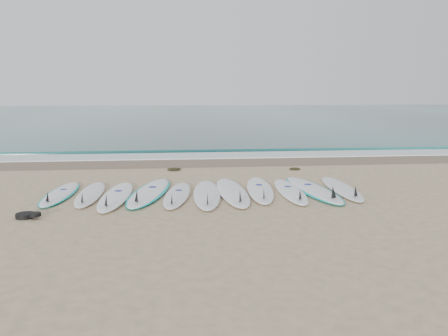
{
  "coord_description": "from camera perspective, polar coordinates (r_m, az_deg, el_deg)",
  "views": [
    {
      "loc": [
        -0.51,
        -9.2,
        2.18
      ],
      "look_at": [
        0.51,
        0.89,
        0.4
      ],
      "focal_mm": 35.0,
      "sensor_mm": 36.0,
      "label": 1
    }
  ],
  "objects": [
    {
      "name": "ground",
      "position": [
        9.46,
        -2.54,
        -3.37
      ],
      "size": [
        120.0,
        120.0,
        0.0
      ],
      "primitive_type": "plane",
      "color": "tan"
    },
    {
      "name": "ocean",
      "position": [
        41.75,
        -5.13,
        6.96
      ],
      "size": [
        120.0,
        55.0,
        0.03
      ],
      "primitive_type": "cube",
      "color": "#1C5756",
      "rests_on": "ground"
    },
    {
      "name": "wet_sand_band",
      "position": [
        13.48,
        -3.54,
        0.66
      ],
      "size": [
        120.0,
        1.8,
        0.01
      ],
      "primitive_type": "cube",
      "color": "#735F4C",
      "rests_on": "ground"
    },
    {
      "name": "foam_band",
      "position": [
        14.86,
        -3.76,
        1.59
      ],
      "size": [
        120.0,
        1.4,
        0.04
      ],
      "primitive_type": "cube",
      "color": "silver",
      "rests_on": "ground"
    },
    {
      "name": "wave_crest",
      "position": [
        16.34,
        -3.96,
        2.45
      ],
      "size": [
        120.0,
        1.0,
        0.1
      ],
      "primitive_type": "cube",
      "color": "#1C5756",
      "rests_on": "ground"
    },
    {
      "name": "surfboard_0",
      "position": [
        9.9,
        -20.64,
        -3.16
      ],
      "size": [
        0.6,
        2.34,
        0.3
      ],
      "rotation": [
        0.0,
        0.0,
        -0.02
      ],
      "color": "white",
      "rests_on": "ground"
    },
    {
      "name": "surfboard_1",
      "position": [
        9.62,
        -17.11,
        -3.27
      ],
      "size": [
        0.55,
        2.4,
        0.31
      ],
      "rotation": [
        0.0,
        0.0,
        0.02
      ],
      "color": "white",
      "rests_on": "ground"
    },
    {
      "name": "surfboard_2",
      "position": [
        9.27,
        -13.98,
        -3.57
      ],
      "size": [
        0.67,
        2.69,
        0.34
      ],
      "rotation": [
        0.0,
        0.0,
        -0.04
      ],
      "color": "white",
      "rests_on": "ground"
    },
    {
      "name": "surfboard_3",
      "position": [
        9.5,
        -9.75,
        -3.12
      ],
      "size": [
        1.16,
        2.91,
        0.36
      ],
      "rotation": [
        0.0,
        0.0,
        -0.17
      ],
      "color": "white",
      "rests_on": "ground"
    },
    {
      "name": "surfboard_4",
      "position": [
        9.18,
        -6.15,
        -3.5
      ],
      "size": [
        0.77,
        2.45,
        0.31
      ],
      "rotation": [
        0.0,
        0.0,
        -0.11
      ],
      "color": "white",
      "rests_on": "ground"
    },
    {
      "name": "surfboard_5",
      "position": [
        9.18,
        -2.26,
        -3.4
      ],
      "size": [
        0.7,
        2.76,
        0.35
      ],
      "rotation": [
        0.0,
        0.0,
        -0.05
      ],
      "color": "white",
      "rests_on": "ground"
    },
    {
      "name": "surfboard_6",
      "position": [
        9.37,
        1.15,
        -3.1
      ],
      "size": [
        0.67,
        2.88,
        0.37
      ],
      "rotation": [
        0.0,
        0.0,
        0.03
      ],
      "color": "white",
      "rests_on": "ground"
    },
    {
      "name": "surfboard_7",
      "position": [
        9.62,
        4.75,
        -2.81
      ],
      "size": [
        0.84,
        2.74,
        0.34
      ],
      "rotation": [
        0.0,
        0.0,
        -0.1
      ],
      "color": "white",
      "rests_on": "ground"
    },
    {
      "name": "surfboard_8",
      "position": [
        9.56,
        8.7,
        -2.99
      ],
      "size": [
        0.63,
        2.55,
        0.32
      ],
      "rotation": [
        0.0,
        0.0,
        -0.04
      ],
      "color": "white",
      "rests_on": "ground"
    },
    {
      "name": "surfboard_9",
      "position": [
        9.84,
        11.58,
        -2.73
      ],
      "size": [
        0.96,
        2.9,
        0.36
      ],
      "rotation": [
        0.0,
        0.0,
        0.1
      ],
      "color": "white",
      "rests_on": "ground"
    },
    {
      "name": "surfboard_10",
      "position": [
        10.07,
        15.17,
        -2.57
      ],
      "size": [
        0.69,
        2.61,
        0.33
      ],
      "rotation": [
        0.0,
        0.0,
        -0.06
      ],
      "color": "silver",
      "rests_on": "ground"
    },
    {
      "name": "seaweed_near",
      "position": [
        12.29,
        -6.57,
        -0.15
      ],
      "size": [
        0.38,
        0.29,
        0.07
      ],
      "primitive_type": "ellipsoid",
      "color": "black",
      "rests_on": "ground"
    },
    {
      "name": "seaweed_far",
      "position": [
        12.47,
        9.23,
        -0.09
      ],
      "size": [
        0.32,
        0.25,
        0.06
      ],
      "primitive_type": "ellipsoid",
      "color": "black",
      "rests_on": "ground"
    },
    {
      "name": "leash_coil",
      "position": [
        8.4,
        -24.29,
        -5.65
      ],
      "size": [
        0.46,
        0.36,
        0.11
      ],
      "color": "black",
      "rests_on": "ground"
    }
  ]
}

